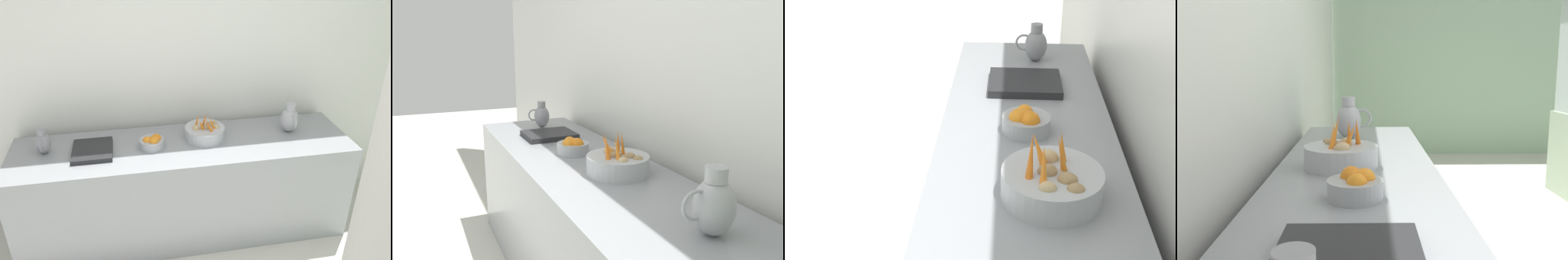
# 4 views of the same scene
# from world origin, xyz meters

# --- Properties ---
(tile_wall_left) EXTENTS (0.10, 7.59, 3.00)m
(tile_wall_left) POSITION_xyz_m (-1.95, 0.35, 1.50)
(tile_wall_left) COLOR silver
(tile_wall_left) RESTS_ON ground_plane
(prep_counter) EXTENTS (0.70, 2.70, 0.87)m
(prep_counter) POSITION_xyz_m (-1.49, -0.15, 0.43)
(prep_counter) COLOR gray
(prep_counter) RESTS_ON ground_plane
(vegetable_colander) EXTENTS (0.32, 0.32, 0.23)m
(vegetable_colander) POSITION_xyz_m (-1.55, 0.03, 0.92)
(vegetable_colander) COLOR #ADAFB5
(vegetable_colander) RESTS_ON prep_counter
(orange_bowl) EXTENTS (0.19, 0.19, 0.11)m
(orange_bowl) POSITION_xyz_m (-1.48, -0.40, 0.91)
(orange_bowl) COLOR #9EA0A5
(orange_bowl) RESTS_ON prep_counter
(metal_pitcher_tall) EXTENTS (0.21, 0.15, 0.25)m
(metal_pitcher_tall) POSITION_xyz_m (-1.55, 0.75, 0.98)
(metal_pitcher_tall) COLOR #A3A3A8
(metal_pitcher_tall) RESTS_ON prep_counter
(metal_pitcher_short) EXTENTS (0.17, 0.12, 0.20)m
(metal_pitcher_short) POSITION_xyz_m (-1.55, -1.22, 0.96)
(metal_pitcher_short) COLOR gray
(metal_pitcher_short) RESTS_ON prep_counter
(counter_sink_basin) EXTENTS (0.34, 0.30, 0.04)m
(counter_sink_basin) POSITION_xyz_m (-1.49, -0.86, 0.88)
(counter_sink_basin) COLOR #232326
(counter_sink_basin) RESTS_ON prep_counter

